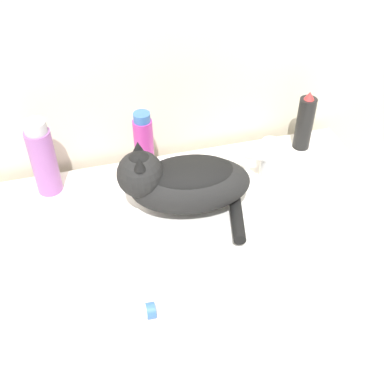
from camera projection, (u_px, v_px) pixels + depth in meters
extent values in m
cube|color=beige|center=(146.00, 27.00, 1.17)|extent=(8.00, 0.05, 2.40)
cube|color=white|center=(184.00, 324.00, 1.44)|extent=(1.07, 0.55, 0.85)
cylinder|color=white|center=(190.00, 213.00, 1.16)|extent=(0.40, 0.40, 0.04)
torus|color=white|center=(190.00, 207.00, 1.15)|extent=(0.42, 0.42, 0.02)
ellipsoid|color=black|center=(190.00, 185.00, 1.10)|extent=(0.30, 0.19, 0.12)
ellipsoid|color=black|center=(190.00, 173.00, 1.08)|extent=(0.22, 0.15, 0.05)
sphere|color=black|center=(140.00, 174.00, 1.06)|extent=(0.11, 0.11, 0.11)
sphere|color=black|center=(139.00, 164.00, 1.04)|extent=(0.06, 0.06, 0.06)
cone|color=black|center=(138.00, 147.00, 1.05)|extent=(0.03, 0.03, 0.03)
cone|color=black|center=(139.00, 164.00, 1.01)|extent=(0.03, 0.03, 0.03)
cylinder|color=black|center=(237.00, 216.00, 1.09)|extent=(0.07, 0.16, 0.03)
cylinder|color=silver|center=(268.00, 168.00, 1.26)|extent=(0.04, 0.04, 0.07)
cylinder|color=silver|center=(256.00, 155.00, 1.20)|extent=(0.11, 0.06, 0.08)
cylinder|color=silver|center=(270.00, 150.00, 1.23)|extent=(0.05, 0.05, 0.05)
cylinder|color=#B2338C|center=(144.00, 148.00, 1.25)|extent=(0.05, 0.05, 0.16)
cylinder|color=#3866AD|center=(142.00, 117.00, 1.19)|extent=(0.04, 0.04, 0.02)
cylinder|color=black|center=(304.00, 124.00, 1.34)|extent=(0.05, 0.05, 0.16)
cone|color=red|center=(310.00, 96.00, 1.28)|extent=(0.03, 0.03, 0.02)
cylinder|color=#93569E|center=(44.00, 162.00, 1.19)|extent=(0.06, 0.06, 0.18)
cylinder|color=#B7B7BC|center=(35.00, 127.00, 1.13)|extent=(0.05, 0.05, 0.03)
cylinder|color=silver|center=(110.00, 318.00, 0.94)|extent=(0.14, 0.04, 0.03)
cylinder|color=#3866AD|center=(151.00, 310.00, 0.95)|extent=(0.02, 0.03, 0.03)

